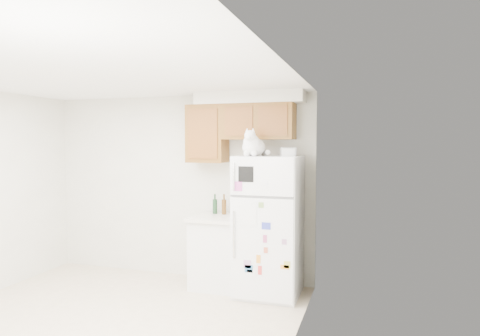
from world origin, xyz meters
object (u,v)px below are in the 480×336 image
at_px(refrigerator, 269,225).
at_px(bottle_amber, 224,204).
at_px(storage_box_back, 288,152).
at_px(bottle_green, 215,204).
at_px(base_counter, 218,251).
at_px(storage_box_front, 288,152).
at_px(cat, 253,146).

xyz_separation_m(refrigerator, bottle_amber, (-0.66, 0.22, 0.20)).
relative_size(refrigerator, storage_box_back, 9.44).
bearing_deg(bottle_green, refrigerator, -16.49).
relative_size(refrigerator, bottle_green, 6.45).
distance_m(bottle_green, bottle_amber, 0.13).
relative_size(base_counter, storage_box_back, 5.11).
bearing_deg(storage_box_front, base_counter, 151.47).
relative_size(refrigerator, bottle_amber, 6.39).
xyz_separation_m(storage_box_back, storage_box_front, (0.04, -0.23, -0.01)).
bearing_deg(storage_box_front, bottle_amber, 142.34).
relative_size(cat, bottle_amber, 1.78).
distance_m(cat, storage_box_front, 0.41).
bearing_deg(base_counter, storage_box_back, 3.01).
height_order(storage_box_back, storage_box_front, storage_box_back).
distance_m(refrigerator, storage_box_back, 0.93).
distance_m(cat, bottle_green, 1.08).
relative_size(refrigerator, storage_box_front, 11.33).
xyz_separation_m(base_counter, bottle_amber, (0.03, 0.15, 0.59)).
distance_m(storage_box_back, bottle_amber, 1.12).
distance_m(storage_box_front, bottle_amber, 1.19).
height_order(cat, storage_box_front, cat).
height_order(base_counter, bottle_amber, bottle_amber).
height_order(storage_box_front, bottle_green, storage_box_front).
bearing_deg(cat, storage_box_back, 39.35).
bearing_deg(bottle_amber, cat, -38.16).
height_order(refrigerator, cat, cat).
bearing_deg(bottle_green, storage_box_back, -6.43).
distance_m(refrigerator, bottle_green, 0.85).
xyz_separation_m(cat, bottle_amber, (-0.51, 0.40, -0.77)).
height_order(base_counter, storage_box_front, storage_box_front).
bearing_deg(refrigerator, bottle_amber, 161.21).
xyz_separation_m(base_counter, cat, (0.54, -0.25, 1.36)).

